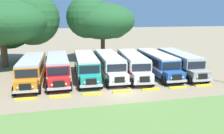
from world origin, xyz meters
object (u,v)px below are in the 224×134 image
parked_bus_slot_3 (109,64)px  parked_bus_slot_5 (157,62)px  parked_bus_slot_2 (86,65)px  parked_bus_slot_0 (32,68)px  parked_bus_slot_4 (133,64)px  parked_bus_slot_6 (179,62)px  broad_shade_tree (100,20)px  parked_bus_slot_1 (58,67)px  secondary_tree (6,21)px

parked_bus_slot_3 → parked_bus_slot_5: bearing=86.7°
parked_bus_slot_2 → parked_bus_slot_5: (9.45, -0.43, 0.00)m
parked_bus_slot_0 → parked_bus_slot_4: same height
parked_bus_slot_5 → parked_bus_slot_6: size_ratio=1.00×
parked_bus_slot_6 → broad_shade_tree: (-8.80, 12.06, 5.28)m
parked_bus_slot_1 → parked_bus_slot_3: same height
secondary_tree → parked_bus_slot_3: bearing=-34.7°
parked_bus_slot_0 → parked_bus_slot_5: same height
parked_bus_slot_0 → parked_bus_slot_6: size_ratio=1.00×
parked_bus_slot_0 → parked_bus_slot_6: same height
parked_bus_slot_5 → parked_bus_slot_4: bearing=-89.5°
parked_bus_slot_3 → parked_bus_slot_0: bearing=-86.6°
parked_bus_slot_2 → parked_bus_slot_4: bearing=87.5°
parked_bus_slot_0 → parked_bus_slot_3: (9.56, 0.39, 0.00)m
parked_bus_slot_0 → parked_bus_slot_4: 12.60m
parked_bus_slot_1 → parked_bus_slot_5: size_ratio=1.00×
parked_bus_slot_4 → broad_shade_tree: 13.09m
parked_bus_slot_6 → broad_shade_tree: bearing=-141.9°
parked_bus_slot_1 → secondary_tree: secondary_tree is taller
parked_bus_slot_2 → parked_bus_slot_5: bearing=88.8°
parked_bus_slot_2 → secondary_tree: (-10.89, 9.70, 5.33)m
broad_shade_tree → parked_bus_slot_5: bearing=-64.4°
parked_bus_slot_3 → parked_bus_slot_4: (3.04, -0.47, 0.00)m
parked_bus_slot_2 → broad_shade_tree: (3.82, 11.35, 5.28)m
parked_bus_slot_0 → broad_shade_tree: bearing=139.3°
parked_bus_slot_4 → parked_bus_slot_5: bearing=94.6°
parked_bus_slot_1 → parked_bus_slot_2: same height
parked_bus_slot_2 → parked_bus_slot_5: same height
parked_bus_slot_2 → secondary_tree: 15.53m
secondary_tree → parked_bus_slot_0: bearing=-66.5°
parked_bus_slot_0 → broad_shade_tree: (10.34, 11.68, 5.28)m
parked_bus_slot_0 → parked_bus_slot_2: bearing=93.7°
parked_bus_slot_4 → parked_bus_slot_5: 3.37m
parked_bus_slot_2 → parked_bus_slot_3: same height
parked_bus_slot_0 → parked_bus_slot_1: size_ratio=1.00×
parked_bus_slot_3 → secondary_tree: secondary_tree is taller
parked_bus_slot_3 → parked_bus_slot_5: 6.43m
broad_shade_tree → secondary_tree: secondary_tree is taller
parked_bus_slot_4 → parked_bus_slot_2: bearing=-89.1°
parked_bus_slot_0 → parked_bus_slot_5: size_ratio=1.00×
parked_bus_slot_0 → parked_bus_slot_3: bearing=93.1°
parked_bus_slot_0 → parked_bus_slot_2: (6.52, 0.33, 0.00)m
broad_shade_tree → parked_bus_slot_6: bearing=-53.9°
parked_bus_slot_1 → broad_shade_tree: bearing=146.5°
parked_bus_slot_0 → parked_bus_slot_5: 15.97m
parked_bus_slot_3 → broad_shade_tree: 12.48m
parked_bus_slot_2 → broad_shade_tree: 13.08m
broad_shade_tree → parked_bus_slot_1: bearing=-122.6°
parked_bus_slot_1 → parked_bus_slot_3: size_ratio=1.00×
parked_bus_slot_1 → parked_bus_slot_6: (16.13, -0.60, 0.00)m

